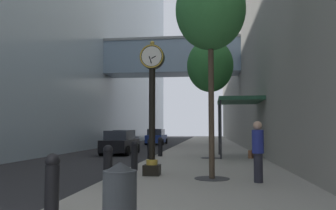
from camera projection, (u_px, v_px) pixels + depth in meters
The scene contains 16 objects.
ground_plane at pixel (174, 148), 30.73m from camera, with size 110.00×110.00×0.00m, color #262628.
sidewalk_right at pixel (208, 146), 33.33m from camera, with size 6.16×80.00×0.14m, color #9E998E.
street_clock at pixel (152, 100), 11.63m from camera, with size 0.84×0.55×4.62m.
bollard_nearest at pixel (52, 183), 6.13m from camera, with size 0.27×0.27×1.11m.
bollard_second at pixel (108, 164), 9.49m from camera, with size 0.27×0.27×1.11m.
bollard_third at pixel (134, 155), 12.85m from camera, with size 0.27×0.27×1.11m.
bollard_fourth at pixel (150, 150), 16.21m from camera, with size 0.27×0.27×1.11m.
bollard_fifth at pixel (160, 146), 19.57m from camera, with size 0.27×0.27×1.11m.
street_tree_near at pixel (210, 11), 11.01m from camera, with size 2.27×2.27×6.73m.
street_tree_mid_near at pixel (210, 66), 18.66m from camera, with size 2.54×2.54×6.51m.
trash_bin at pixel (120, 196), 5.16m from camera, with size 0.53×0.53×1.05m.
pedestrian_walking at pixel (258, 150), 9.95m from camera, with size 0.51×0.51×1.79m.
storefront_awning at pixel (239, 101), 19.40m from camera, with size 2.40×3.60×3.30m.
car_grey_near at pixel (125, 139), 31.87m from camera, with size 2.02×4.17×1.63m.
car_blue_mid at pixel (156, 137), 38.34m from camera, with size 2.07×4.63×1.74m.
car_black_far at pixel (120, 143), 23.10m from camera, with size 1.93×4.62×1.61m.
Camera 1 is at (3.25, -3.76, 1.69)m, focal length 36.28 mm.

